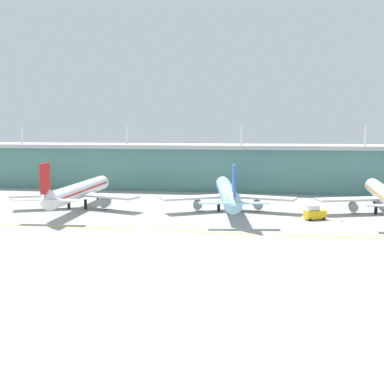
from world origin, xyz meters
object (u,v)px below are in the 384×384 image
at_px(airliner_center, 227,193).
at_px(safety_cone_nose_front, 342,221).
at_px(fuel_truck, 315,213).
at_px(airliner_near_middle, 78,191).

bearing_deg(airliner_center, safety_cone_nose_front, -22.36).
bearing_deg(fuel_truck, airliner_center, 155.91).
distance_m(airliner_near_middle, fuel_truck, 85.57).
bearing_deg(airliner_near_middle, safety_cone_nose_front, -6.73).
relative_size(fuel_truck, safety_cone_nose_front, 10.82).
height_order(airliner_near_middle, airliner_center, same).
distance_m(fuel_truck, safety_cone_nose_front, 8.93).
height_order(fuel_truck, safety_cone_nose_front, fuel_truck).
xyz_separation_m(airliner_near_middle, fuel_truck, (85.03, -8.63, -4.19)).
distance_m(airliner_center, safety_cone_nose_front, 41.85).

